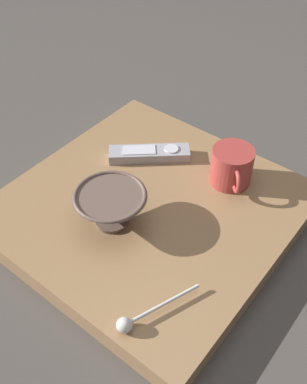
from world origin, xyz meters
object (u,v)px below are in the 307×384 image
coffee_mug (232,166)px  teaspoon (133,320)px  tv_remote_near (149,154)px  cereal_bowl (111,207)px

coffee_mug → teaspoon: coffee_mug is taller
coffee_mug → tv_remote_near: (-0.18, -0.05, -0.03)m
cereal_bowl → coffee_mug: 0.27m
coffee_mug → teaspoon: size_ratio=0.69×
cereal_bowl → tv_remote_near: 0.21m
cereal_bowl → coffee_mug: coffee_mug is taller
cereal_bowl → tv_remote_near: cereal_bowl is taller
cereal_bowl → coffee_mug: bearing=64.0°
coffee_mug → tv_remote_near: size_ratio=0.61×
teaspoon → coffee_mug: bearing=98.5°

